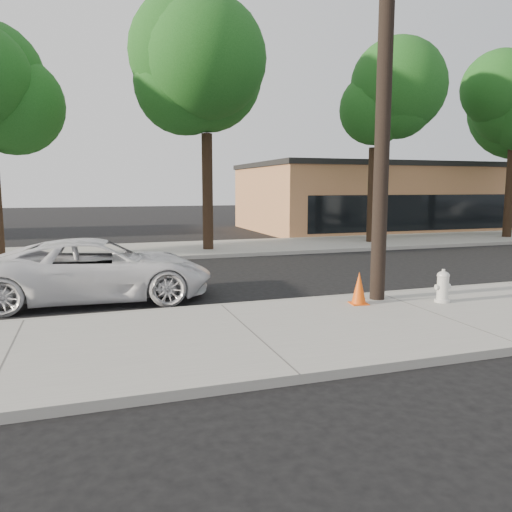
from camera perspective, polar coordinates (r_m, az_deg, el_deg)
name	(u,v)px	position (r m, az deg, el deg)	size (l,w,h in m)	color
ground	(201,292)	(13.18, -6.31, -4.13)	(120.00, 120.00, 0.00)	black
near_sidewalk	(251,335)	(9.13, -0.54, -9.06)	(90.00, 4.40, 0.15)	gray
far_sidewalk	(158,250)	(21.44, -11.11, 0.63)	(90.00, 5.00, 0.15)	gray
curb_near	(221,308)	(11.17, -4.03, -5.91)	(90.00, 0.12, 0.16)	#9E9B93
building_main	(388,198)	(34.17, 14.80, 6.41)	(18.00, 10.00, 4.00)	#BA7A4D
utility_pole	(384,97)	(11.89, 14.39, 17.16)	(1.40, 0.34, 9.00)	black
tree_c	(212,82)	(21.24, -5.03, 19.21)	(4.96, 4.80, 9.55)	black
tree_d	(380,107)	(24.53, 14.04, 16.19)	(4.50, 4.35, 8.75)	black
police_cruiser	(98,270)	(12.64, -17.59, -1.50)	(2.50, 5.42, 1.51)	silver
fire_hydrant	(443,287)	(12.05, 20.56, -3.35)	(0.37, 0.34, 0.71)	silver
traffic_cone	(359,288)	(11.33, 11.69, -3.64)	(0.42, 0.42, 0.73)	#EA510C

